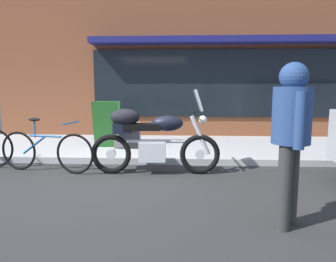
# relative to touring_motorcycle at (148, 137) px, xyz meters

# --- Properties ---
(ground_plane) EXTENTS (80.00, 80.00, 0.00)m
(ground_plane) POSITION_rel_touring_motorcycle_xyz_m (-0.59, -0.44, -0.61)
(ground_plane) COLOR #2A2A2A
(storefront_building) EXTENTS (18.19, 0.90, 6.08)m
(storefront_building) POSITION_rel_touring_motorcycle_xyz_m (4.51, 3.59, 2.37)
(storefront_building) COLOR brown
(storefront_building) RESTS_ON ground_plane
(touring_motorcycle) EXTENTS (2.16, 0.63, 1.41)m
(touring_motorcycle) POSITION_rel_touring_motorcycle_xyz_m (0.00, 0.00, 0.00)
(touring_motorcycle) COLOR black
(touring_motorcycle) RESTS_ON ground_plane
(parked_bicycle) EXTENTS (1.75, 0.52, 0.93)m
(parked_bicycle) POSITION_rel_touring_motorcycle_xyz_m (-1.76, 0.00, -0.24)
(parked_bicycle) COLOR black
(parked_bicycle) RESTS_ON ground_plane
(pedestrian_walking) EXTENTS (0.38, 0.56, 1.68)m
(pedestrian_walking) POSITION_rel_touring_motorcycle_xyz_m (1.67, -1.96, 0.45)
(pedestrian_walking) COLOR #303030
(pedestrian_walking) RESTS_ON ground_plane
(sandwich_board_sign) EXTENTS (0.55, 0.43, 1.01)m
(sandwich_board_sign) POSITION_rel_touring_motorcycle_xyz_m (-1.12, 1.70, 0.02)
(sandwich_board_sign) COLOR #1E511E
(sandwich_board_sign) RESTS_ON sidewalk_curb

